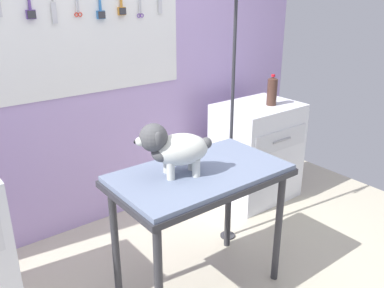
% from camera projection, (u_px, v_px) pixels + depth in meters
% --- Properties ---
extents(rear_wall_panel, '(4.00, 0.11, 2.30)m').
position_uv_depth(rear_wall_panel, '(98.00, 76.00, 2.99)').
color(rear_wall_panel, '#B397CF').
rests_on(rear_wall_panel, ground).
extents(grooming_table, '(1.00, 0.58, 0.81)m').
position_uv_depth(grooming_table, '(200.00, 185.00, 2.32)').
color(grooming_table, '#2D2D33').
rests_on(grooming_table, ground).
extents(grooming_arm, '(0.30, 0.11, 1.76)m').
position_uv_depth(grooming_arm, '(230.00, 135.00, 2.80)').
color(grooming_arm, '#2D2D33').
rests_on(grooming_arm, ground).
extents(dog, '(0.41, 0.29, 0.30)m').
position_uv_depth(dog, '(173.00, 148.00, 2.17)').
color(dog, silver).
rests_on(dog, grooming_table).
extents(cabinet_right, '(0.68, 0.54, 0.85)m').
position_uv_depth(cabinet_right, '(256.00, 152.00, 3.56)').
color(cabinet_right, white).
rests_on(cabinet_right, ground).
extents(soda_bottle, '(0.08, 0.08, 0.26)m').
position_uv_depth(soda_bottle, '(272.00, 91.00, 3.35)').
color(soda_bottle, '#412920').
rests_on(soda_bottle, cabinet_right).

